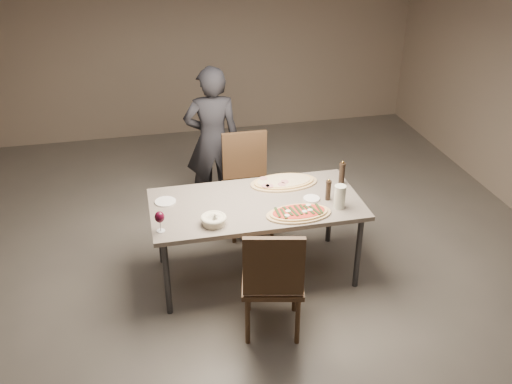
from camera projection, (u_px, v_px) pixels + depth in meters
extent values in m
plane|color=#5E5851|center=(256.00, 273.00, 5.24)|extent=(7.00, 7.00, 0.00)
plane|color=gray|center=(198.00, 32.00, 7.56)|extent=(6.00, 0.00, 6.00)
cube|color=slate|center=(256.00, 204.00, 4.89)|extent=(1.80, 0.90, 0.04)
cylinder|color=#333335|center=(167.00, 278.00, 4.59)|extent=(0.05, 0.05, 0.71)
cylinder|color=#333335|center=(358.00, 252.00, 4.91)|extent=(0.05, 0.05, 0.71)
cylinder|color=#333335|center=(160.00, 230.00, 5.22)|extent=(0.05, 0.05, 0.71)
cylinder|color=#333335|center=(330.00, 210.00, 5.54)|extent=(0.05, 0.05, 0.71)
ellipsoid|color=white|center=(287.00, 215.00, 4.61)|extent=(0.05, 0.05, 0.01)
ellipsoid|color=white|center=(305.00, 211.00, 4.67)|extent=(0.05, 0.05, 0.01)
ellipsoid|color=white|center=(308.00, 205.00, 4.76)|extent=(0.05, 0.05, 0.01)
ellipsoid|color=white|center=(310.00, 209.00, 4.69)|extent=(0.05, 0.05, 0.01)
ellipsoid|color=white|center=(288.00, 211.00, 4.67)|extent=(0.05, 0.05, 0.01)
cube|color=#213215|center=(278.00, 212.00, 4.66)|extent=(0.02, 0.16, 0.01)
cube|color=#213215|center=(284.00, 213.00, 4.64)|extent=(0.03, 0.16, 0.01)
cube|color=#213215|center=(288.00, 211.00, 4.67)|extent=(0.06, 0.16, 0.01)
cube|color=#213215|center=(294.00, 211.00, 4.67)|extent=(0.05, 0.16, 0.01)
cube|color=#213215|center=(298.00, 210.00, 4.69)|extent=(0.04, 0.16, 0.01)
cube|color=#213215|center=(303.00, 209.00, 4.70)|extent=(0.03, 0.16, 0.01)
cube|color=#213215|center=(309.00, 210.00, 4.69)|extent=(0.06, 0.16, 0.01)
cube|color=#213215|center=(315.00, 210.00, 4.69)|extent=(0.06, 0.16, 0.01)
cube|color=#213215|center=(319.00, 208.00, 4.71)|extent=(0.02, 0.16, 0.01)
cylinder|color=tan|center=(263.00, 178.00, 5.19)|extent=(0.07, 0.07, 0.00)
cylinder|color=tan|center=(266.00, 186.00, 5.06)|extent=(0.07, 0.07, 0.00)
cylinder|color=tan|center=(270.00, 186.00, 5.06)|extent=(0.07, 0.07, 0.00)
cylinder|color=tan|center=(285.00, 182.00, 5.13)|extent=(0.07, 0.07, 0.00)
cylinder|color=tan|center=(282.00, 184.00, 5.09)|extent=(0.07, 0.07, 0.00)
cylinder|color=beige|center=(214.00, 221.00, 4.55)|extent=(0.18, 0.18, 0.07)
torus|color=beige|center=(214.00, 218.00, 4.54)|extent=(0.21, 0.21, 0.03)
cube|color=#AE8146|center=(217.00, 219.00, 4.54)|extent=(0.07, 0.06, 0.04)
cube|color=#AE8146|center=(213.00, 217.00, 4.56)|extent=(0.06, 0.07, 0.04)
cube|color=#AE8146|center=(210.00, 219.00, 4.53)|extent=(0.07, 0.06, 0.04)
cube|color=#AE8146|center=(214.00, 221.00, 4.52)|extent=(0.06, 0.07, 0.04)
cylinder|color=white|center=(312.00, 199.00, 4.91)|extent=(0.14, 0.14, 0.02)
cylinder|color=olive|center=(312.00, 198.00, 4.91)|extent=(0.10, 0.10, 0.00)
cylinder|color=black|center=(342.00, 175.00, 5.13)|extent=(0.05, 0.05, 0.18)
cylinder|color=black|center=(343.00, 164.00, 5.08)|extent=(0.06, 0.06, 0.02)
sphere|color=gold|center=(343.00, 162.00, 5.07)|extent=(0.02, 0.02, 0.02)
cylinder|color=black|center=(328.00, 191.00, 4.88)|extent=(0.05, 0.05, 0.16)
cylinder|color=black|center=(329.00, 182.00, 4.84)|extent=(0.05, 0.05, 0.02)
sphere|color=gold|center=(329.00, 180.00, 4.83)|extent=(0.02, 0.02, 0.02)
cylinder|color=silver|center=(340.00, 197.00, 4.75)|extent=(0.10, 0.10, 0.20)
cylinder|color=silver|center=(161.00, 231.00, 4.47)|extent=(0.07, 0.07, 0.01)
cylinder|color=silver|center=(160.00, 226.00, 4.45)|extent=(0.01, 0.01, 0.08)
ellipsoid|color=#44091D|center=(160.00, 217.00, 4.41)|extent=(0.08, 0.08, 0.09)
cylinder|color=white|center=(165.00, 202.00, 4.87)|extent=(0.18, 0.18, 0.01)
cube|color=#402B1A|center=(272.00, 280.00, 4.40)|extent=(0.56, 0.56, 0.04)
cylinder|color=#402B1A|center=(248.00, 321.00, 4.35)|extent=(0.04, 0.04, 0.44)
cylinder|color=#402B1A|center=(298.00, 321.00, 4.35)|extent=(0.04, 0.04, 0.44)
cylinder|color=#402B1A|center=(248.00, 289.00, 4.68)|extent=(0.04, 0.04, 0.44)
cylinder|color=#402B1A|center=(295.00, 289.00, 4.68)|extent=(0.04, 0.04, 0.44)
cube|color=#402B1A|center=(274.00, 267.00, 4.07)|extent=(0.44, 0.14, 0.49)
cube|color=#402B1A|center=(249.00, 190.00, 5.67)|extent=(0.48, 0.48, 0.04)
cylinder|color=#402B1A|center=(263.00, 200.00, 5.98)|extent=(0.04, 0.04, 0.44)
cylinder|color=#402B1A|center=(227.00, 204.00, 5.91)|extent=(0.04, 0.04, 0.44)
cylinder|color=#402B1A|center=(272.00, 219.00, 5.65)|extent=(0.04, 0.04, 0.44)
cylinder|color=#402B1A|center=(234.00, 223.00, 5.58)|extent=(0.04, 0.04, 0.44)
cube|color=#402B1A|center=(244.00, 155.00, 5.71)|extent=(0.45, 0.05, 0.49)
imported|color=black|center=(212.00, 141.00, 5.91)|extent=(0.60, 0.41, 1.59)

